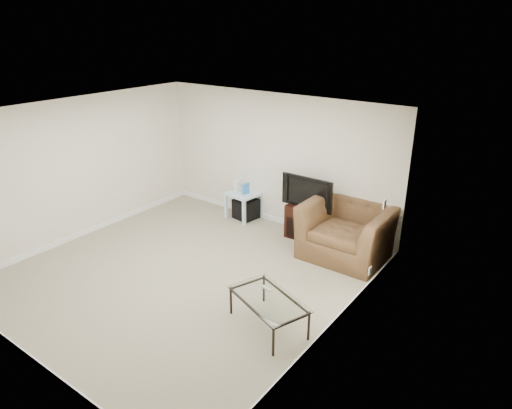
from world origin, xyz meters
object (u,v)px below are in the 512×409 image
Objects in this scene: television at (310,191)px; tv_stand at (309,221)px; subwoofer at (246,209)px; side_table at (244,205)px; recliner at (348,222)px; coffee_table at (268,312)px.

tv_stand is at bearing 92.30° from television.
television is 2.25× the size of subwoofer.
side_table is 0.40× the size of recliner.
recliner reaches higher than television.
side_table is (-1.49, 0.03, -0.64)m from television.
television reaches higher than tv_stand.
subwoofer is at bearing 177.98° from tv_stand.
subwoofer is at bearing 179.05° from television.
coffee_table is (2.39, -2.59, -0.06)m from side_table.
recliner reaches higher than side_table.
tv_stand is 1.49m from side_table.
coffee_table is at bearing -47.35° from side_table.
tv_stand is 0.81× the size of television.
coffee_table reaches higher than subwoofer.
subwoofer is at bearing 132.02° from coffee_table.
television is 1.62m from side_table.
side_table is at bearing 179.79° from television.
recliner reaches higher than coffee_table.
recliner is 2.39m from coffee_table.
tv_stand is 0.70× the size of coffee_table.
television is at bearing 166.82° from recliner.
television is 2.80m from coffee_table.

